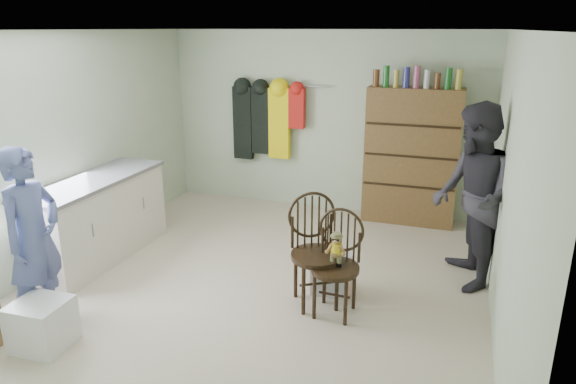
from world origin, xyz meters
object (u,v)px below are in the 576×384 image
(counter, at_px, (98,218))
(chair_front, at_px, (337,258))
(chair_far, at_px, (315,246))
(dresser, at_px, (411,156))

(counter, distance_m, chair_front, 2.85)
(counter, relative_size, chair_front, 1.90)
(chair_front, bearing_deg, chair_far, 156.43)
(chair_far, xyz_separation_m, dresser, (0.61, 2.47, 0.34))
(counter, distance_m, chair_far, 2.60)
(counter, bearing_deg, dresser, 35.68)
(dresser, bearing_deg, counter, -144.32)
(chair_front, bearing_deg, counter, 176.66)
(chair_front, xyz_separation_m, dresser, (0.37, 2.59, 0.37))
(counter, distance_m, dresser, 3.96)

